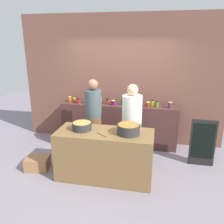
# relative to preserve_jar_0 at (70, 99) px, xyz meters

# --- Properties ---
(ground) EXTENTS (12.00, 12.00, 0.00)m
(ground) POSITION_rel_preserve_jar_0_xyz_m (1.20, -1.16, -1.05)
(ground) COLOR gray
(storefront_wall) EXTENTS (4.80, 0.12, 3.00)m
(storefront_wall) POSITION_rel_preserve_jar_0_xyz_m (1.20, 0.29, 0.45)
(storefront_wall) COLOR brown
(storefront_wall) RESTS_ON ground
(display_shelf) EXTENTS (2.70, 0.36, 0.99)m
(display_shelf) POSITION_rel_preserve_jar_0_xyz_m (1.20, -0.06, -0.56)
(display_shelf) COLOR #4A2A28
(display_shelf) RESTS_ON ground
(prep_table) EXTENTS (1.70, 0.70, 0.89)m
(prep_table) POSITION_rel_preserve_jar_0_xyz_m (1.20, -1.46, -0.61)
(prep_table) COLOR brown
(prep_table) RESTS_ON ground
(preserve_jar_0) EXTENTS (0.08, 0.08, 0.13)m
(preserve_jar_0) POSITION_rel_preserve_jar_0_xyz_m (0.00, 0.00, 0.00)
(preserve_jar_0) COLOR #E15F10
(preserve_jar_0) RESTS_ON display_shelf
(preserve_jar_1) EXTENTS (0.07, 0.07, 0.10)m
(preserve_jar_1) POSITION_rel_preserve_jar_0_xyz_m (0.12, -0.02, -0.01)
(preserve_jar_1) COLOR brown
(preserve_jar_1) RESTS_ON display_shelf
(preserve_jar_2) EXTENTS (0.07, 0.07, 0.12)m
(preserve_jar_2) POSITION_rel_preserve_jar_0_xyz_m (0.25, -0.11, -0.01)
(preserve_jar_2) COLOR #B0211C
(preserve_jar_2) RESTS_ON display_shelf
(preserve_jar_3) EXTENTS (0.07, 0.07, 0.12)m
(preserve_jar_3) POSITION_rel_preserve_jar_0_xyz_m (0.43, -0.06, -0.00)
(preserve_jar_3) COLOR red
(preserve_jar_3) RESTS_ON display_shelf
(preserve_jar_4) EXTENTS (0.09, 0.09, 0.15)m
(preserve_jar_4) POSITION_rel_preserve_jar_0_xyz_m (0.58, -0.11, 0.01)
(preserve_jar_4) COLOR #2C4321
(preserve_jar_4) RESTS_ON display_shelf
(preserve_jar_5) EXTENTS (0.07, 0.07, 0.14)m
(preserve_jar_5) POSITION_rel_preserve_jar_0_xyz_m (0.75, 0.01, 0.01)
(preserve_jar_5) COLOR gold
(preserve_jar_5) RESTS_ON display_shelf
(preserve_jar_6) EXTENTS (0.09, 0.09, 0.14)m
(preserve_jar_6) POSITION_rel_preserve_jar_0_xyz_m (0.95, -0.05, 0.00)
(preserve_jar_6) COLOR #973420
(preserve_jar_6) RESTS_ON display_shelf
(preserve_jar_7) EXTENTS (0.08, 0.08, 0.11)m
(preserve_jar_7) POSITION_rel_preserve_jar_0_xyz_m (1.08, -0.10, -0.01)
(preserve_jar_7) COLOR #501250
(preserve_jar_7) RESTS_ON display_shelf
(preserve_jar_8) EXTENTS (0.08, 0.08, 0.12)m
(preserve_jar_8) POSITION_rel_preserve_jar_0_xyz_m (1.29, -0.04, -0.00)
(preserve_jar_8) COLOR #2B4B35
(preserve_jar_8) RESTS_ON display_shelf
(preserve_jar_9) EXTENTS (0.08, 0.08, 0.11)m
(preserve_jar_9) POSITION_rel_preserve_jar_0_xyz_m (1.45, -0.11, -0.01)
(preserve_jar_9) COLOR #344D1F
(preserve_jar_9) RESTS_ON display_shelf
(preserve_jar_10) EXTENTS (0.09, 0.09, 0.10)m
(preserve_jar_10) POSITION_rel_preserve_jar_0_xyz_m (1.55, -0.06, -0.01)
(preserve_jar_10) COLOR maroon
(preserve_jar_10) RESTS_ON display_shelf
(preserve_jar_11) EXTENTS (0.08, 0.08, 0.13)m
(preserve_jar_11) POSITION_rel_preserve_jar_0_xyz_m (1.66, 0.00, -0.00)
(preserve_jar_11) COLOR brown
(preserve_jar_11) RESTS_ON display_shelf
(preserve_jar_12) EXTENTS (0.08, 0.08, 0.12)m
(preserve_jar_12) POSITION_rel_preserve_jar_0_xyz_m (1.87, -0.10, -0.00)
(preserve_jar_12) COLOR brown
(preserve_jar_12) RESTS_ON display_shelf
(preserve_jar_13) EXTENTS (0.08, 0.08, 0.15)m
(preserve_jar_13) POSITION_rel_preserve_jar_0_xyz_m (1.97, -0.03, 0.01)
(preserve_jar_13) COLOR gold
(preserve_jar_13) RESTS_ON display_shelf
(preserve_jar_14) EXTENTS (0.07, 0.07, 0.13)m
(preserve_jar_14) POSITION_rel_preserve_jar_0_xyz_m (2.07, -0.07, 0.00)
(preserve_jar_14) COLOR olive
(preserve_jar_14) RESTS_ON display_shelf
(preserve_jar_15) EXTENTS (0.08, 0.08, 0.13)m
(preserve_jar_15) POSITION_rel_preserve_jar_0_xyz_m (2.35, -0.07, 0.00)
(preserve_jar_15) COLOR #572C45
(preserve_jar_15) RESTS_ON display_shelf
(cooking_pot_left) EXTENTS (0.35, 0.35, 0.14)m
(cooking_pot_left) POSITION_rel_preserve_jar_0_xyz_m (0.78, -1.43, -0.10)
(cooking_pot_left) COLOR #2D2D2D
(cooking_pot_left) RESTS_ON prep_table
(cooking_pot_center) EXTENTS (0.39, 0.39, 0.17)m
(cooking_pot_center) POSITION_rel_preserve_jar_0_xyz_m (1.62, -1.46, -0.08)
(cooking_pot_center) COLOR #2D2D2D
(cooking_pot_center) RESTS_ON prep_table
(wooden_spoon) EXTENTS (0.21, 0.17, 0.02)m
(wooden_spoon) POSITION_rel_preserve_jar_0_xyz_m (1.18, -1.60, -0.16)
(wooden_spoon) COLOR #9E703D
(wooden_spoon) RESTS_ON prep_table
(cook_with_tongs) EXTENTS (0.35, 0.35, 1.68)m
(cook_with_tongs) POSITION_rel_preserve_jar_0_xyz_m (0.80, -0.74, -0.29)
(cook_with_tongs) COLOR brown
(cook_with_tongs) RESTS_ON ground
(cook_in_cap) EXTENTS (0.40, 0.40, 1.63)m
(cook_in_cap) POSITION_rel_preserve_jar_0_xyz_m (1.60, -0.86, -0.32)
(cook_in_cap) COLOR #405B3D
(cook_in_cap) RESTS_ON ground
(bread_crate) EXTENTS (0.48, 0.41, 0.24)m
(bread_crate) POSITION_rel_preserve_jar_0_xyz_m (-0.15, -1.46, -0.93)
(bread_crate) COLOR #996B44
(bread_crate) RESTS_ON ground
(chalkboard_sign) EXTENTS (0.48, 0.05, 0.96)m
(chalkboard_sign) POSITION_rel_preserve_jar_0_xyz_m (2.99, -0.67, -0.57)
(chalkboard_sign) COLOR black
(chalkboard_sign) RESTS_ON ground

